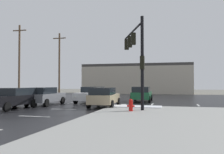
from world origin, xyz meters
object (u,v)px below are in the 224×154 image
sedan_black (13,98)px  sedan_grey (45,96)px  utility_pole_distant (59,63)px  utility_pole_far (19,59)px  traffic_signal_mast (135,49)px  sedan_green (142,94)px  sedan_white (91,94)px  sedan_tan (104,97)px  fire_hydrant (131,105)px

sedan_black → sedan_grey: bearing=170.5°
sedan_black → utility_pole_distant: utility_pole_distant is taller
utility_pole_distant → sedan_black: bearing=-73.3°
utility_pole_far → utility_pole_distant: bearing=43.4°
traffic_signal_mast → sedan_green: traffic_signal_mast is taller
sedan_white → utility_pole_distant: (-9.74, 12.71, 4.39)m
sedan_green → sedan_white: 5.33m
sedan_green → sedan_tan: (-2.28, -6.47, 0.00)m
traffic_signal_mast → sedan_green: 8.15m
sedan_tan → utility_pole_distant: (-12.24, 16.79, 4.39)m
sedan_white → sedan_green: bearing=119.6°
sedan_black → traffic_signal_mast: bearing=106.7°
sedan_green → sedan_tan: size_ratio=0.99×
sedan_black → sedan_white: same height
sedan_green → utility_pole_far: 20.46m
sedan_green → utility_pole_distant: size_ratio=0.45×
traffic_signal_mast → sedan_grey: (-8.27, 1.16, -3.70)m
utility_pole_far → sedan_grey: bearing=-47.7°
sedan_tan → sedan_white: 4.78m
sedan_black → sedan_green: 12.82m
sedan_tan → utility_pole_distant: bearing=33.0°
fire_hydrant → utility_pole_far: bearing=140.5°
fire_hydrant → sedan_tan: size_ratio=0.17×
traffic_signal_mast → utility_pole_far: bearing=34.2°
sedan_tan → sedan_grey: size_ratio=1.01×
fire_hydrant → utility_pole_far: 25.71m
sedan_black → utility_pole_far: 19.37m
sedan_black → utility_pole_far: (-10.38, 15.67, 4.70)m
utility_pole_far → fire_hydrant: bearing=-39.5°
traffic_signal_mast → sedan_grey: 9.13m
sedan_tan → utility_pole_distant: utility_pole_distant is taller
traffic_signal_mast → sedan_white: (-5.19, 4.86, -3.70)m
fire_hydrant → utility_pole_far: size_ratio=0.07×
sedan_grey → utility_pole_far: bearing=41.8°
traffic_signal_mast → utility_pole_distant: utility_pole_distant is taller
sedan_grey → utility_pole_distant: (-6.67, 16.41, 4.39)m
sedan_tan → sedan_white: same height
sedan_tan → sedan_white: (-2.49, 4.08, 0.00)m
fire_hydrant → sedan_white: sedan_white is taller
sedan_green → utility_pole_far: size_ratio=0.43×
traffic_signal_mast → sedan_grey: traffic_signal_mast is taller
sedan_green → sedan_grey: bearing=126.5°
sedan_black → utility_pole_distant: 21.19m
traffic_signal_mast → sedan_white: bearing=25.7°
traffic_signal_mast → utility_pole_distant: 23.07m
sedan_black → utility_pole_distant: size_ratio=0.46×
sedan_white → utility_pole_far: 17.19m
sedan_white → utility_pole_far: size_ratio=0.43×
sedan_grey → sedan_white: (3.07, 3.70, 0.00)m
sedan_grey → sedan_tan: bearing=-94.4°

